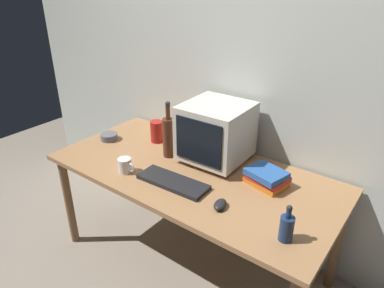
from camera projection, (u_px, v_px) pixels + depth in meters
The scene contains 12 objects.
ground_plane at pixel (192, 260), 2.45m from camera, with size 6.00×6.00×0.00m, color gray.
back_wall at pixel (237, 68), 2.24m from camera, with size 4.00×0.08×2.50m, color beige.
desk at pixel (192, 181), 2.16m from camera, with size 1.76×0.83×0.72m.
crt_monitor at pixel (216, 132), 2.17m from camera, with size 0.39×0.40×0.37m.
keyboard at pixel (173, 182), 2.00m from camera, with size 0.42×0.15×0.02m, color black.
computer_mouse at pixel (220, 205), 1.79m from camera, with size 0.06×0.10×0.04m, color black.
bottle_tall at pixel (169, 136), 2.24m from camera, with size 0.08×0.08×0.37m.
bottle_short at pixel (287, 227), 1.56m from camera, with size 0.06×0.06×0.19m.
book_stack at pixel (267, 177), 1.98m from camera, with size 0.25×0.22×0.09m.
mug at pixel (125, 165), 2.10m from camera, with size 0.12×0.08×0.09m.
cd_spindle at pixel (109, 137), 2.51m from camera, with size 0.12×0.12×0.04m, color #595B66.
metal_canister at pixel (157, 131), 2.46m from camera, with size 0.09×0.09×0.15m, color #A51E19.
Camera 1 is at (1.11, -1.47, 1.81)m, focal length 33.12 mm.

